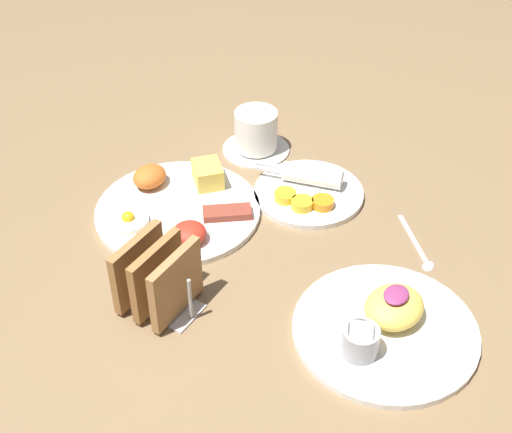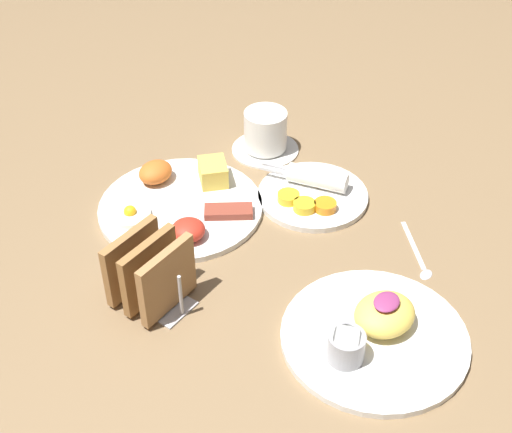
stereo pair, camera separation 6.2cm
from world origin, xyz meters
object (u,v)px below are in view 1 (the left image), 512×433
object	(u,v)px
plate_breakfast	(178,206)
coffee_cup	(256,133)
plate_foreground	(385,325)
plate_condiments	(309,190)
toast_rack	(157,279)

from	to	relation	value
plate_breakfast	coffee_cup	xyz separation A→B (m)	(0.22, -0.01, 0.02)
plate_breakfast	plate_foreground	distance (m)	0.39
plate_foreground	coffee_cup	bearing A→B (deg)	53.35
plate_condiments	plate_foreground	size ratio (longest dim) A/B	0.79
toast_rack	plate_foreground	bearing A→B (deg)	-67.89
toast_rack	coffee_cup	size ratio (longest dim) A/B	0.97
plate_foreground	coffee_cup	world-z (taller)	coffee_cup
plate_breakfast	coffee_cup	bearing A→B (deg)	-3.15
plate_breakfast	toast_rack	distance (m)	0.21
plate_breakfast	toast_rack	size ratio (longest dim) A/B	2.27
coffee_cup	plate_breakfast	bearing A→B (deg)	176.85
plate_foreground	toast_rack	size ratio (longest dim) A/B	2.13
plate_condiments	plate_foreground	world-z (taller)	plate_foreground
plate_breakfast	plate_condiments	bearing A→B (deg)	-46.56
plate_breakfast	coffee_cup	distance (m)	0.22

